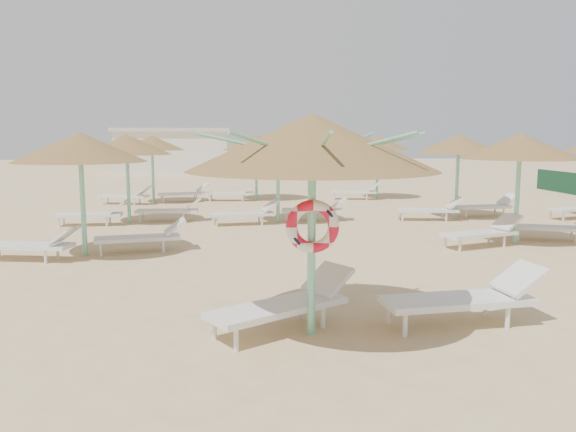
{
  "coord_description": "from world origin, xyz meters",
  "views": [
    {
      "loc": [
        -1.25,
        -7.43,
        2.61
      ],
      "look_at": [
        -0.42,
        1.84,
        1.3
      ],
      "focal_mm": 35.0,
      "sensor_mm": 36.0,
      "label": 1
    }
  ],
  "objects": [
    {
      "name": "ground",
      "position": [
        0.0,
        0.0,
        0.0
      ],
      "size": [
        120.0,
        120.0,
        0.0
      ],
      "primitive_type": "plane",
      "color": "#CCB67C",
      "rests_on": "ground"
    },
    {
      "name": "main_palapa",
      "position": [
        -0.3,
        -0.27,
        2.53
      ],
      "size": [
        3.25,
        3.25,
        2.91
      ],
      "color": "#7AD4AE",
      "rests_on": "ground"
    },
    {
      "name": "lounger_main_a",
      "position": [
        -0.61,
        -0.05,
        0.37
      ],
      "size": [
        2.15,
        1.69,
        0.78
      ],
      "rotation": [
        0.0,
        0.0,
        0.57
      ],
      "color": "white",
      "rests_on": "ground"
    },
    {
      "name": "lounger_main_b",
      "position": [
        1.93,
        -0.08,
        0.39
      ],
      "size": [
        2.34,
        0.94,
        0.83
      ],
      "rotation": [
        0.0,
        0.0,
        0.12
      ],
      "color": "white",
      "rests_on": "ground"
    },
    {
      "name": "palapa_field",
      "position": [
        2.04,
        10.27,
        2.29
      ],
      "size": [
        19.67,
        13.81,
        2.72
      ],
      "color": "#7AD4AE",
      "rests_on": "ground"
    },
    {
      "name": "service_hut",
      "position": [
        -6.0,
        35.0,
        1.64
      ],
      "size": [
        8.4,
        4.4,
        3.25
      ],
      "color": "silver",
      "rests_on": "ground"
    }
  ]
}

